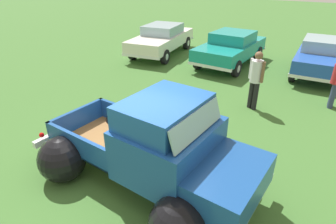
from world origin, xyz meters
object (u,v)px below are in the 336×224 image
Objects in this scene: show_car_0 at (162,38)px; show_car_1 at (231,47)px; spectator_1 at (256,77)px; show_car_2 at (321,56)px; vintage_pickup_truck at (158,154)px.

show_car_0 is 1.10× the size of show_car_1.
spectator_1 reaches higher than show_car_1.
spectator_1 is (2.14, -3.96, 0.24)m from show_car_1.
show_car_2 is at bearing 87.49° from show_car_0.
show_car_0 is at bearing -86.46° from show_car_2.
show_car_2 is (2.05, 8.94, 0.02)m from vintage_pickup_truck.
show_car_2 is 2.35× the size of spectator_1.
show_car_0 is (-5.09, 8.33, 0.03)m from vintage_pickup_truck.
show_car_2 is 4.74m from spectator_1.
show_car_0 is at bearing -98.58° from spectator_1.
show_car_0 is 3.57m from show_car_1.
show_car_1 is 3.61m from show_car_2.
show_car_0 is 2.65× the size of spectator_1.
show_car_2 is at bearing 102.22° from show_car_1.
spectator_1 is (5.70, -3.90, 0.24)m from show_car_0.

